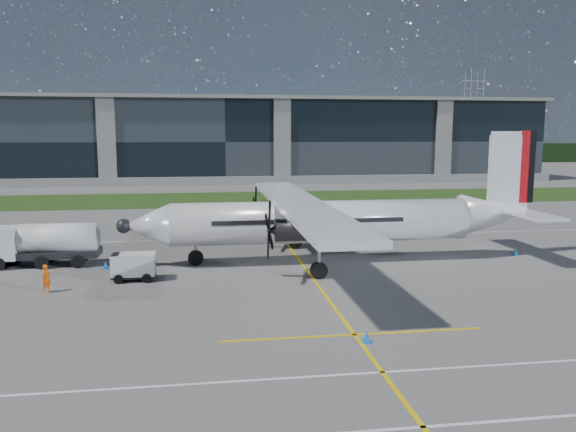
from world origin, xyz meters
name	(u,v)px	position (x,y,z in m)	size (l,w,h in m)	color
ground	(235,206)	(0.00, 40.00, 0.00)	(400.00, 400.00, 0.00)	#595755
grass_strip	(232,199)	(0.00, 48.00, 0.02)	(400.00, 18.00, 0.04)	#203F11
terminal_building	(224,141)	(0.00, 80.00, 7.50)	(120.00, 20.00, 15.00)	black
tree_line	(218,154)	(0.00, 140.00, 3.00)	(400.00, 6.00, 6.00)	black
pylon_east	(473,116)	(85.00, 150.00, 15.00)	(9.00, 4.60, 30.00)	gray
yellow_taxiway_centerline	(297,257)	(3.00, 10.00, 0.01)	(0.20, 70.00, 0.01)	yellow
turboprop_aircraft	(337,197)	(5.54, 8.52, 4.54)	(29.16, 30.24, 9.07)	white
fuel_tanker_truck	(35,245)	(-14.89, 10.00, 1.43)	(7.63, 2.48, 2.86)	silver
baggage_tug	(134,267)	(-7.84, 5.13, 0.82)	(2.73, 1.64, 1.64)	silver
ground_crew_person	(46,276)	(-12.34, 3.07, 0.91)	(0.74, 0.53, 1.82)	#F25907
safety_cone_stbdwing	(271,224)	(2.77, 24.12, 0.25)	(0.36, 0.36, 0.50)	blue
safety_cone_portwing	(367,337)	(3.27, -6.96, 0.25)	(0.36, 0.36, 0.50)	blue
safety_cone_nose_port	(138,270)	(-7.76, 6.56, 0.25)	(0.36, 0.36, 0.50)	blue
safety_cone_tail	(516,252)	(18.98, 8.34, 0.25)	(0.36, 0.36, 0.50)	blue
safety_cone_fwd	(106,265)	(-10.08, 8.48, 0.25)	(0.36, 0.36, 0.50)	blue
safety_cone_nose_stbd	(152,257)	(-7.28, 10.55, 0.25)	(0.36, 0.36, 0.50)	blue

